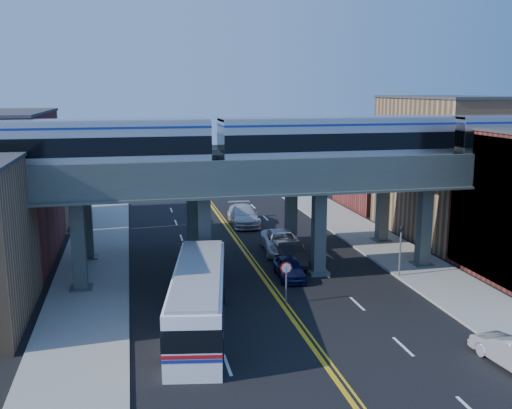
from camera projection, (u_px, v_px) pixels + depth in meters
The scene contains 18 objects.
ground at pixel (295, 323), 31.62m from camera, with size 120.00×120.00×0.00m, color black.
sidewalk_west at pixel (91, 279), 38.75m from camera, with size 5.00×70.00×0.16m, color gray.
sidewalk_east at pixel (403, 258), 43.61m from camera, with size 5.00×70.00×0.16m, color gray.
building_west_c at pixel (26, 182), 54.67m from camera, with size 8.00×10.00×8.00m, color #936F4C.
building_east_b at pixel (448, 168), 49.66m from camera, with size 8.00×14.00×12.00m, color #936F4C.
building_east_c at pixel (384, 166), 62.40m from camera, with size 8.00×10.00×9.00m, color maroon.
mural_panel at pixel (491, 213), 37.58m from camera, with size 0.10×9.50×9.50m, color teal.
elevated_viaduct_near at pixel (263, 185), 38.00m from camera, with size 52.00×3.60×7.40m.
elevated_viaduct_far at pixel (243, 171), 44.70m from camera, with size 52.00×3.60×7.40m.
transit_train at pixel (337, 141), 38.51m from camera, with size 49.12×3.08×3.59m.
stop_sign at pixel (286, 276), 34.21m from camera, with size 0.76×0.09×2.63m.
traffic_signal at pixel (400, 245), 38.85m from camera, with size 0.15×0.18×4.10m.
transit_bus at pixel (199, 299), 30.75m from camera, with size 4.74×12.53×3.15m.
car_lane_a at pixel (289, 268), 39.13m from camera, with size 1.73×4.31×1.47m, color #111440.
car_lane_b at pixel (290, 253), 42.31m from camera, with size 1.70×4.88×1.61m, color #303033.
car_lane_c at pixel (282, 242), 45.24m from camera, with size 2.83×6.15×1.71m, color white.
car_lane_d at pixel (244, 215), 54.60m from camera, with size 2.54×6.26×1.82m, color silver.
car_parked_curb at pixel (512, 352), 26.59m from camera, with size 1.53×4.39×1.45m, color #A6A6AA.
Camera 1 is at (-8.53, -28.52, 12.74)m, focal length 40.00 mm.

